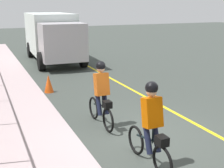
# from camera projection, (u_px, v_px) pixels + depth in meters

# --- Properties ---
(ground_plane) EXTENTS (80.00, 80.00, 0.00)m
(ground_plane) POSITION_uv_depth(u_px,v_px,m) (150.00, 137.00, 7.55)
(ground_plane) COLOR #3C423D
(lane_line_centre) EXTENTS (36.00, 0.12, 0.01)m
(lane_line_centre) POSITION_uv_depth(u_px,v_px,m) (200.00, 126.00, 8.18)
(lane_line_centre) COLOR yellow
(lane_line_centre) RESTS_ON ground
(sidewalk) EXTENTS (40.00, 3.20, 0.15)m
(sidewalk) POSITION_uv_depth(u_px,v_px,m) (11.00, 162.00, 6.19)
(sidewalk) COLOR #B6A0A3
(sidewalk) RESTS_ON ground
(cyclist_lead) EXTENTS (1.71, 0.36, 1.83)m
(cyclist_lead) POSITION_uv_depth(u_px,v_px,m) (151.00, 126.00, 5.94)
(cyclist_lead) COLOR black
(cyclist_lead) RESTS_ON ground
(cyclist_follow) EXTENTS (1.71, 0.36, 1.83)m
(cyclist_follow) POSITION_uv_depth(u_px,v_px,m) (101.00, 94.00, 8.00)
(cyclist_follow) COLOR black
(cyclist_follow) RESTS_ON ground
(box_truck_background) EXTENTS (6.79, 2.73, 2.78)m
(box_truck_background) POSITION_uv_depth(u_px,v_px,m) (52.00, 35.00, 17.43)
(box_truck_background) COLOR white
(box_truck_background) RESTS_ON ground
(traffic_cone_near) EXTENTS (0.36, 0.36, 0.69)m
(traffic_cone_near) POSITION_uv_depth(u_px,v_px,m) (49.00, 84.00, 11.32)
(traffic_cone_near) COLOR #EC5313
(traffic_cone_near) RESTS_ON ground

